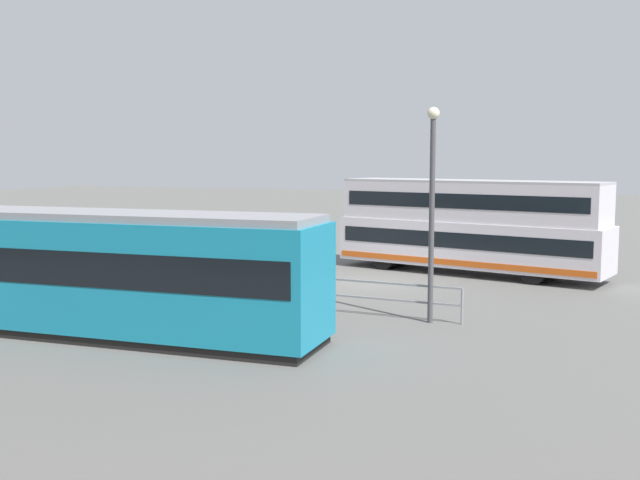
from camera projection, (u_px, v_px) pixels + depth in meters
ground_plane at (374, 282)px, 28.63m from camera, size 160.00×160.00×0.00m
double_decker_bus at (469, 226)px, 30.62m from camera, size 11.58×5.16×3.92m
tram_yellow at (108, 272)px, 19.89m from camera, size 12.21×3.06×3.39m
pedestrian_near_railing at (198, 267)px, 26.04m from camera, size 0.41×0.41×1.72m
pedestrian_railing at (314, 287)px, 23.32m from camera, size 9.61×0.72×1.08m
info_sign at (200, 251)px, 24.86m from camera, size 1.26×0.34×2.39m
street_lamp at (432, 197)px, 21.23m from camera, size 0.36×0.36×6.27m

